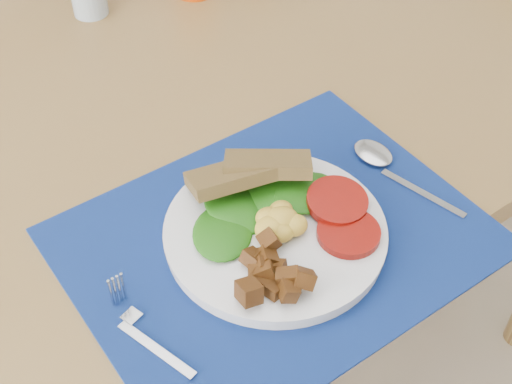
# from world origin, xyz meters

# --- Properties ---
(table) EXTENTS (1.40, 0.90, 0.75)m
(table) POSITION_xyz_m (0.00, 0.20, 0.67)
(table) COLOR brown
(table) RESTS_ON ground
(chair_far) EXTENTS (0.48, 0.46, 1.17)m
(chair_far) POSITION_xyz_m (-0.03, 0.90, 0.59)
(chair_far) COLOR brown
(chair_far) RESTS_ON ground
(chair_end) EXTENTS (0.48, 0.49, 1.04)m
(chair_end) POSITION_xyz_m (0.91, 0.24, 0.53)
(chair_end) COLOR brown
(chair_end) RESTS_ON ground
(placemat) EXTENTS (0.51, 0.40, 0.00)m
(placemat) POSITION_xyz_m (-0.04, -0.11, 0.75)
(placemat) COLOR black
(placemat) RESTS_ON table
(breakfast_plate) EXTENTS (0.28, 0.28, 0.07)m
(breakfast_plate) POSITION_xyz_m (-0.04, -0.12, 0.77)
(breakfast_plate) COLOR silver
(breakfast_plate) RESTS_ON placemat
(fork) EXTENTS (0.04, 0.16, 0.00)m
(fork) POSITION_xyz_m (-0.24, -0.13, 0.76)
(fork) COLOR #B2B5BA
(fork) RESTS_ON placemat
(spoon) EXTENTS (0.04, 0.19, 0.01)m
(spoon) POSITION_xyz_m (0.17, -0.10, 0.76)
(spoon) COLOR #B2B5BA
(spoon) RESTS_ON placemat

